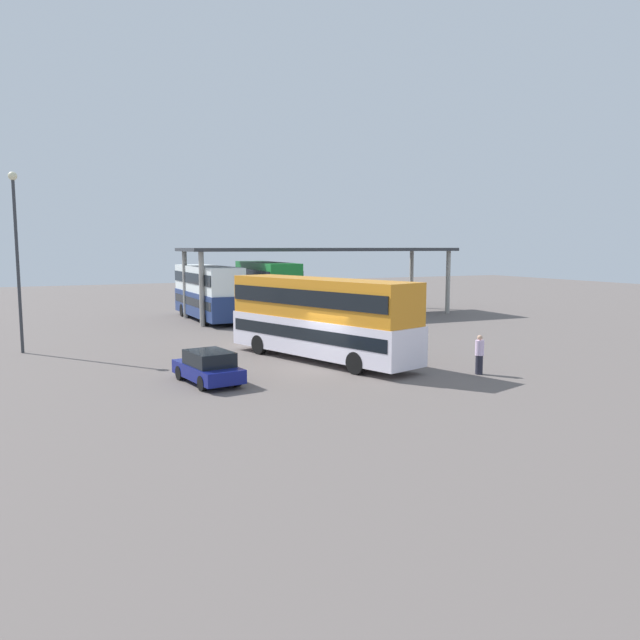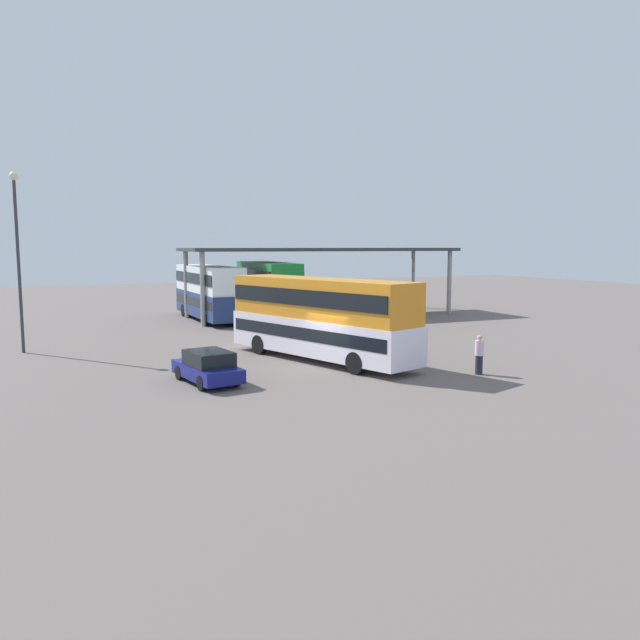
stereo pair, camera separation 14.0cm
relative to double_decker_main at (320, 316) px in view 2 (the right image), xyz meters
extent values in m
plane|color=#665D59|center=(-0.70, -2.05, -2.21)|extent=(140.00, 140.00, 0.00)
cube|color=white|center=(0.00, -0.01, -0.98)|extent=(5.72, 11.39, 1.76)
cube|color=orange|center=(0.00, -0.01, 0.85)|extent=(5.58, 11.16, 1.90)
cube|color=black|center=(0.00, -0.01, -0.77)|extent=(5.61, 10.98, 0.60)
cube|color=black|center=(0.00, -0.01, 0.95)|extent=(5.61, 10.98, 0.76)
cube|color=black|center=(-1.69, 5.26, -0.72)|extent=(1.98, 0.72, 1.06)
cube|color=orange|center=(-1.69, 5.26, 0.13)|extent=(1.63, 0.59, 0.36)
cylinder|color=black|center=(-2.09, 2.96, -1.71)|extent=(0.57, 1.04, 1.00)
cylinder|color=black|center=(-0.03, 3.62, -1.71)|extent=(0.57, 1.04, 1.00)
cylinder|color=black|center=(0.03, -3.65, -1.71)|extent=(0.57, 1.04, 1.00)
cylinder|color=black|center=(2.10, -2.98, -1.71)|extent=(0.57, 1.04, 1.00)
cube|color=navy|center=(-6.26, -2.58, -1.71)|extent=(2.20, 4.01, 0.55)
cube|color=black|center=(-6.23, -2.77, -1.15)|extent=(1.81, 2.30, 0.58)
cylinder|color=black|center=(-7.17, -1.53, -1.91)|extent=(0.29, 0.62, 0.60)
cylinder|color=black|center=(-5.71, -1.30, -1.91)|extent=(0.29, 0.62, 0.60)
cylinder|color=black|center=(-6.81, -3.86, -1.91)|extent=(0.29, 0.62, 0.60)
cylinder|color=black|center=(-5.35, -3.64, -1.91)|extent=(0.29, 0.62, 0.60)
cube|color=navy|center=(-0.64, 18.64, -0.96)|extent=(2.75, 10.71, 1.80)
cube|color=white|center=(-0.64, 18.64, 0.91)|extent=(2.67, 10.50, 1.95)
cube|color=black|center=(-0.64, 18.64, -0.75)|extent=(2.77, 10.29, 0.61)
cube|color=black|center=(-0.64, 18.64, 1.01)|extent=(2.77, 10.29, 0.78)
cube|color=black|center=(-0.75, 23.92, -0.69)|extent=(2.14, 0.15, 1.08)
cube|color=orange|center=(-0.75, 23.92, 0.17)|extent=(1.76, 0.12, 0.36)
cylinder|color=black|center=(-1.85, 21.92, -1.71)|extent=(0.30, 1.01, 1.00)
cylinder|color=black|center=(0.43, 21.97, -1.71)|extent=(0.30, 1.01, 1.00)
cylinder|color=black|center=(-1.71, 15.31, -1.71)|extent=(0.30, 1.01, 1.00)
cylinder|color=black|center=(0.57, 15.36, -1.71)|extent=(0.30, 1.01, 1.00)
cube|color=silver|center=(3.46, 16.96, -0.89)|extent=(2.99, 10.14, 1.93)
cube|color=#17762C|center=(3.46, 16.96, 1.12)|extent=(2.90, 9.94, 2.09)
cube|color=black|center=(3.46, 16.96, -0.66)|extent=(3.00, 9.74, 0.66)
cube|color=black|center=(3.46, 16.96, 1.22)|extent=(3.00, 9.74, 0.84)
cube|color=black|center=(3.74, 21.91, -0.60)|extent=(2.05, 0.22, 1.16)
cube|color=orange|center=(3.74, 21.91, 0.32)|extent=(1.69, 0.18, 0.36)
cylinder|color=black|center=(2.55, 20.13, -1.71)|extent=(0.34, 1.01, 1.00)
cylinder|color=black|center=(4.72, 20.00, -1.71)|extent=(0.34, 1.01, 1.00)
cylinder|color=black|center=(2.19, 13.93, -1.71)|extent=(0.34, 1.01, 1.00)
cylinder|color=black|center=(4.36, 13.80, -1.71)|extent=(0.34, 1.01, 1.00)
cube|color=#33353A|center=(8.36, 17.73, 3.11)|extent=(21.91, 7.17, 0.25)
cylinder|color=#9E9B93|center=(18.71, 20.34, 0.39)|extent=(0.36, 0.36, 5.19)
cylinder|color=#9E9B93|center=(18.61, 14.76, 0.39)|extent=(0.36, 0.36, 5.19)
cylinder|color=#9E9B93|center=(-1.88, 20.70, 0.39)|extent=(0.36, 0.36, 5.19)
cylinder|color=#9E9B93|center=(-1.98, 15.12, 0.39)|extent=(0.36, 0.36, 5.19)
cylinder|color=#33353A|center=(-13.22, 8.56, 2.27)|extent=(0.16, 0.16, 8.95)
sphere|color=beige|center=(-13.22, 8.56, 6.89)|extent=(0.44, 0.44, 0.44)
cylinder|color=#262633|center=(4.93, -5.88, -1.79)|extent=(0.32, 0.32, 0.84)
cylinder|color=silver|center=(4.93, -5.88, -1.04)|extent=(0.38, 0.38, 0.66)
sphere|color=tan|center=(4.93, -5.88, -0.59)|extent=(0.23, 0.23, 0.23)
camera|label=1|loc=(-12.52, -26.83, 3.34)|focal=34.48mm
camera|label=2|loc=(-12.39, -26.89, 3.34)|focal=34.48mm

